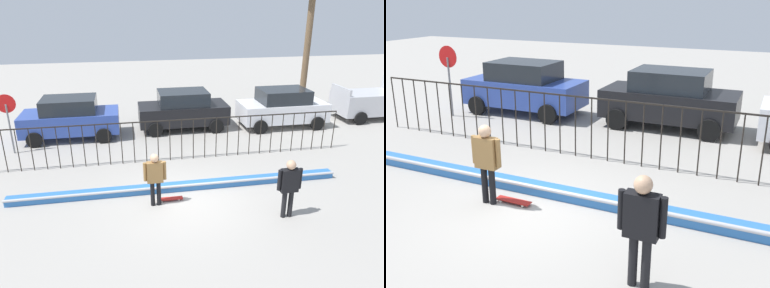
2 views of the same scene
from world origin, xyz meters
TOP-DOWN VIEW (x-y plane):
  - ground_plane at (0.00, 0.00)m, footprint 60.00×60.00m
  - bowl_coping_ledge at (0.00, 0.81)m, footprint 11.00×0.40m
  - perimeter_fence at (0.00, 3.32)m, footprint 14.04×0.04m
  - skateboarder at (-0.89, -0.03)m, footprint 0.69×0.26m
  - skateboard at (-0.42, 0.16)m, footprint 0.80×0.20m
  - camera_operator at (2.81, -1.40)m, footprint 0.73×0.27m
  - parked_car_blue at (-4.12, 6.72)m, footprint 4.30×2.12m
  - parked_car_black at (1.14, 7.09)m, footprint 4.30×2.12m
  - parked_car_white at (6.09, 6.60)m, footprint 4.30×2.12m
  - pickup_truck at (11.98, 6.97)m, footprint 4.70×2.12m
  - stop_sign at (-6.30, 5.25)m, footprint 0.76×0.07m

SIDE VIEW (x-z plane):
  - ground_plane at x=0.00m, z-range 0.00..0.00m
  - skateboard at x=-0.42m, z-range 0.02..0.10m
  - bowl_coping_ledge at x=0.00m, z-range -0.01..0.25m
  - parked_car_blue at x=-4.12m, z-range 0.02..1.92m
  - parked_car_black at x=1.14m, z-range 0.02..1.92m
  - parked_car_white at x=6.09m, z-range 0.02..1.92m
  - skateboarder at x=-0.89m, z-range 0.17..1.88m
  - pickup_truck at x=11.98m, z-range -0.08..2.16m
  - perimeter_fence at x=0.00m, z-range 0.20..1.88m
  - camera_operator at x=2.81m, z-range 0.18..1.98m
  - stop_sign at x=-6.30m, z-range 0.37..2.87m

